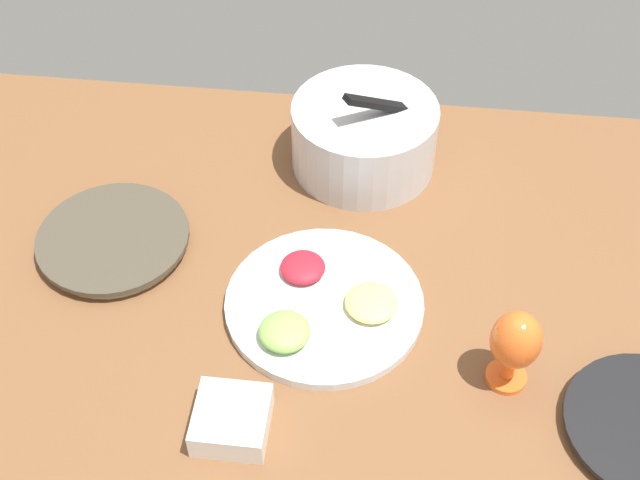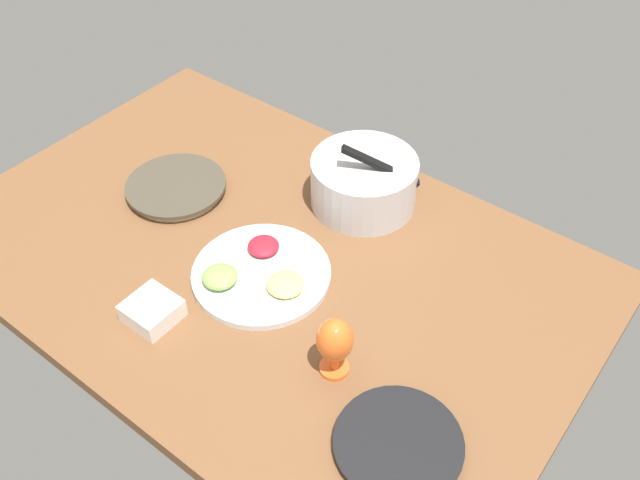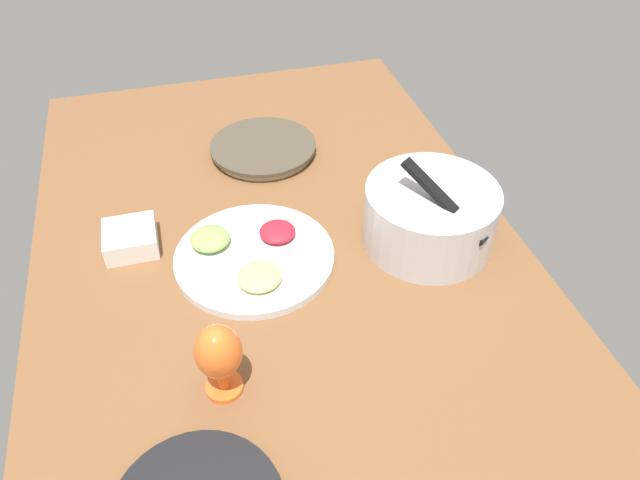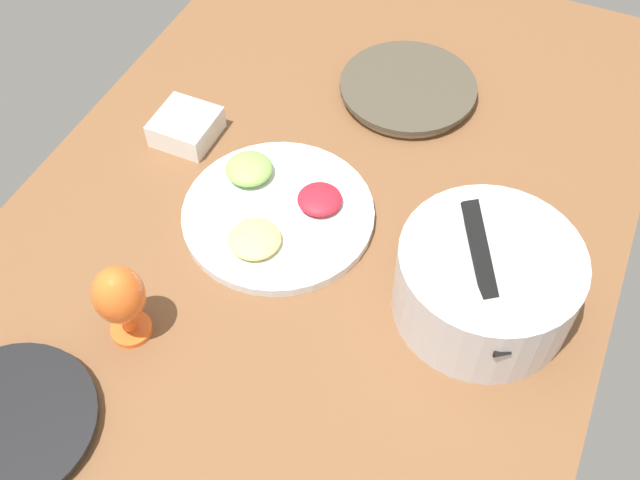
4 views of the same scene
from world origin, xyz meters
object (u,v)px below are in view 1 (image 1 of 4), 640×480
at_px(hurricane_glass_orange, 515,343).
at_px(square_bowl_white, 232,419).
at_px(mixing_bowl, 364,134).
at_px(dinner_plate_left, 114,240).
at_px(fruit_platter, 323,304).

bearing_deg(hurricane_glass_orange, square_bowl_white, -161.49).
bearing_deg(square_bowl_white, mixing_bowl, 76.76).
distance_m(dinner_plate_left, square_bowl_white, 0.45).
height_order(mixing_bowl, square_bowl_white, mixing_bowl).
xyz_separation_m(mixing_bowl, hurricane_glass_orange, (0.27, -0.48, 0.02)).
height_order(hurricane_glass_orange, square_bowl_white, hurricane_glass_orange).
xyz_separation_m(fruit_platter, hurricane_glass_orange, (0.30, -0.11, 0.08)).
distance_m(mixing_bowl, square_bowl_white, 0.64).
bearing_deg(mixing_bowl, dinner_plate_left, -147.11).
xyz_separation_m(mixing_bowl, square_bowl_white, (-0.15, -0.62, -0.05)).
bearing_deg(square_bowl_white, dinner_plate_left, 129.29).
relative_size(mixing_bowl, square_bowl_white, 2.55).
height_order(fruit_platter, hurricane_glass_orange, hurricane_glass_orange).
relative_size(mixing_bowl, hurricane_glass_orange, 1.83).
bearing_deg(hurricane_glass_orange, mixing_bowl, 118.74).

